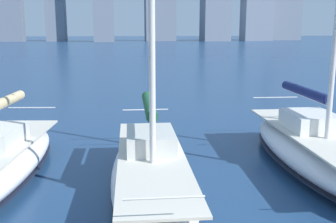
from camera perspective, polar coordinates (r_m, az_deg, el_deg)
sailboat_navy at (r=13.85m, az=20.60°, el=-5.02°), size 3.21×9.05×10.57m
sailboat_forest at (r=11.04m, az=-2.40°, el=-8.57°), size 2.76×8.71×11.53m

